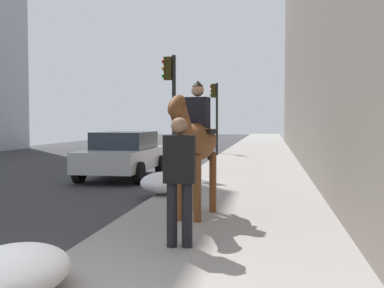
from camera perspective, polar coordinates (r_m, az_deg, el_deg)
mounted_horse_near at (r=8.18m, az=0.40°, el=0.49°), size 2.14×0.80×2.36m
pedestrian_greeting at (r=6.24m, az=-1.51°, el=-3.47°), size 0.28×0.42×1.70m
car_near_lane at (r=14.94m, az=-8.19°, el=-1.18°), size 4.12×2.01×1.44m
traffic_light_near_curb at (r=14.66m, az=-2.52°, el=5.72°), size 0.20×0.44×3.78m
traffic_light_far_curb at (r=24.84m, az=2.78°, el=4.45°), size 0.20×0.44×3.75m
snow_pile_near at (r=4.97m, az=-20.62°, el=-14.05°), size 1.33×1.02×0.46m
snow_pile_far at (r=11.02m, az=-3.31°, el=-4.60°), size 1.41×1.09×0.49m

